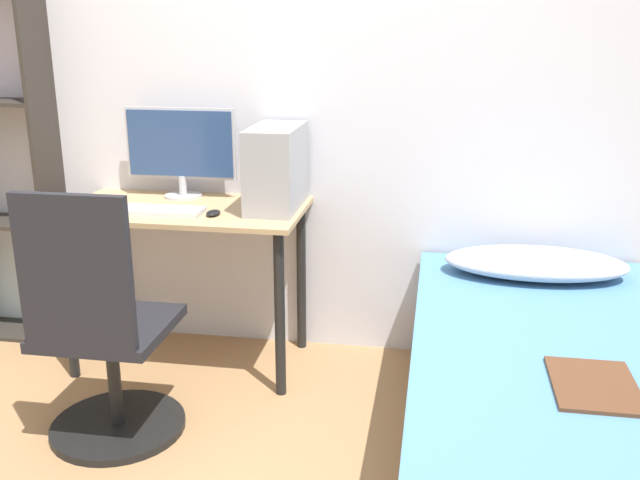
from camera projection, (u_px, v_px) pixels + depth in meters
wall_back at (267, 84)px, 3.21m from camera, size 8.00×0.05×2.50m
desk at (186, 234)px, 3.15m from camera, size 1.04×0.57×0.74m
office_chair at (103, 348)px, 2.60m from camera, size 0.51×0.51×0.99m
bed at (555, 426)px, 2.33m from camera, size 0.98×2.02×0.50m
pillow at (536, 263)px, 2.95m from camera, size 0.74×0.36×0.11m
magazine at (594, 385)px, 2.06m from camera, size 0.24×0.32×0.01m
monitor at (181, 148)px, 3.23m from camera, size 0.51×0.17×0.41m
keyboard at (158, 210)px, 3.02m from camera, size 0.39×0.13×0.02m
pc_tower at (276, 168)px, 3.05m from camera, size 0.20×0.41×0.35m
mouse at (213, 213)px, 2.98m from camera, size 0.06×0.09×0.02m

